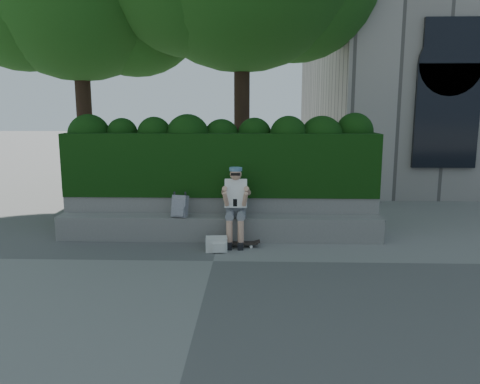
{
  "coord_description": "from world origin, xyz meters",
  "views": [
    {
      "loc": [
        0.66,
        -7.17,
        2.45
      ],
      "look_at": [
        0.4,
        1.0,
        0.95
      ],
      "focal_mm": 35.0,
      "sensor_mm": 36.0,
      "label": 1
    }
  ],
  "objects_px": {
    "person": "(236,202)",
    "skateboard": "(236,243)",
    "backpack_plaid": "(180,206)",
    "backpack_ground": "(216,244)"
  },
  "relations": [
    {
      "from": "skateboard",
      "to": "backpack_plaid",
      "type": "relative_size",
      "value": 1.86
    },
    {
      "from": "backpack_plaid",
      "to": "backpack_ground",
      "type": "relative_size",
      "value": 1.1
    },
    {
      "from": "person",
      "to": "backpack_ground",
      "type": "xyz_separation_m",
      "value": [
        -0.31,
        -0.52,
        -0.63
      ]
    },
    {
      "from": "person",
      "to": "skateboard",
      "type": "height_order",
      "value": "person"
    },
    {
      "from": "skateboard",
      "to": "person",
      "type": "bearing_deg",
      "value": 91.7
    },
    {
      "from": "skateboard",
      "to": "backpack_plaid",
      "type": "bearing_deg",
      "value": 158.62
    },
    {
      "from": "person",
      "to": "backpack_plaid",
      "type": "distance_m",
      "value": 1.04
    },
    {
      "from": "person",
      "to": "backpack_plaid",
      "type": "relative_size",
      "value": 3.41
    },
    {
      "from": "person",
      "to": "skateboard",
      "type": "xyz_separation_m",
      "value": [
        0.02,
        -0.28,
        -0.69
      ]
    },
    {
      "from": "skateboard",
      "to": "backpack_plaid",
      "type": "height_order",
      "value": "backpack_plaid"
    }
  ]
}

